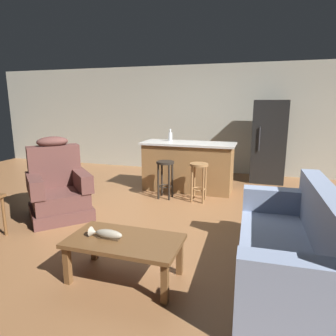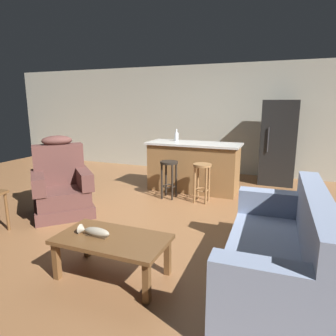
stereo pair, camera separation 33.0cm
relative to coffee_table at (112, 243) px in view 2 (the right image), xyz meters
name	(u,v)px [view 2 (the right image)]	position (x,y,z in m)	size (l,w,h in m)	color
ground_plane	(168,213)	(-0.15, 1.84, -0.36)	(12.00, 12.00, 0.00)	brown
back_wall	(215,120)	(-0.15, 4.97, 0.94)	(12.00, 0.05, 2.60)	#B2B2A3
coffee_table	(112,243)	(0.00, 0.00, 0.00)	(1.10, 0.60, 0.42)	brown
fish_figurine	(94,232)	(-0.18, -0.03, 0.10)	(0.34, 0.10, 0.10)	#4C3823
couch	(281,255)	(1.55, 0.39, -0.02)	(0.91, 1.93, 0.94)	#8493B2
recliner_near_lamp	(62,187)	(-1.70, 1.25, 0.06)	(1.19, 1.19, 1.20)	brown
kitchen_island	(193,167)	(-0.15, 3.19, 0.11)	(1.80, 0.70, 0.95)	olive
bar_stool_left	(169,173)	(-0.42, 2.56, 0.11)	(0.32, 0.32, 0.68)	black
bar_stool_right	(202,176)	(0.20, 2.56, 0.11)	(0.32, 0.32, 0.68)	olive
refrigerator	(278,143)	(1.34, 4.39, 0.52)	(0.70, 0.69, 1.76)	black
bottle_tall_green	(176,136)	(-0.56, 3.33, 0.68)	(0.08, 0.08, 0.24)	silver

